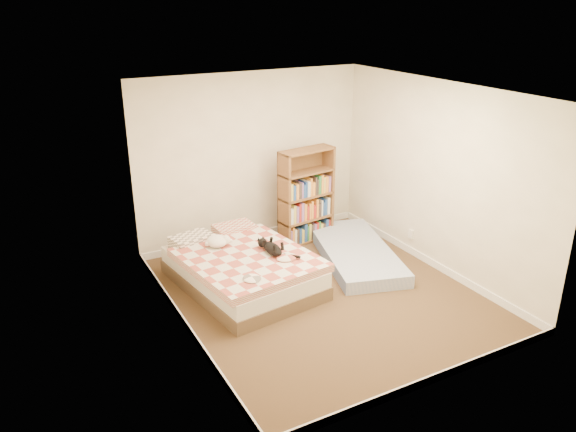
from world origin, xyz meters
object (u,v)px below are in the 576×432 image
floor_mattress (356,253)px  white_dog (218,241)px  bed (241,268)px  bookshelf (305,207)px  black_cat (272,248)px

floor_mattress → white_dog: white_dog is taller
white_dog → bed: bearing=-75.3°
bookshelf → white_dog: size_ratio=3.91×
bed → black_cat: size_ratio=3.27×
bookshelf → white_dog: 1.72m
bookshelf → white_dog: bookshelf is taller
bookshelf → white_dog: (-1.62, -0.57, 0.01)m
bookshelf → bed: bearing=-157.0°
bed → floor_mattress: bed is taller
black_cat → white_dog: bearing=125.2°
bookshelf → black_cat: (-1.10, -1.07, 0.00)m
black_cat → white_dog: 0.72m
black_cat → white_dog: black_cat is taller
floor_mattress → white_dog: (-1.92, 0.34, 0.45)m
bookshelf → floor_mattress: 1.06m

